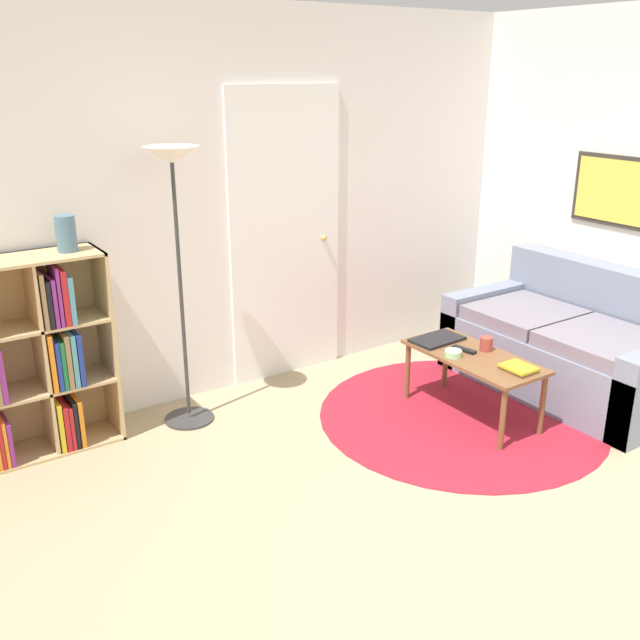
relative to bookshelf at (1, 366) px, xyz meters
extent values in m
plane|color=tan|center=(1.64, -2.41, -0.58)|extent=(14.00, 14.00, 0.00)
cube|color=silver|center=(1.64, 0.21, 0.72)|extent=(7.66, 0.05, 2.60)
cube|color=white|center=(2.01, 0.17, 0.46)|extent=(0.90, 0.02, 2.09)
sphere|color=tan|center=(2.32, 0.15, 0.42)|extent=(0.04, 0.04, 0.04)
cube|color=silver|center=(4.00, -1.11, 0.72)|extent=(0.05, 5.59, 2.60)
cube|color=#332D28|center=(3.96, -1.10, 0.78)|extent=(0.02, 0.67, 0.49)
cube|color=yellow|center=(3.95, -1.10, 0.78)|extent=(0.01, 0.61, 0.43)
cylinder|color=maroon|center=(2.58, -1.10, -0.58)|extent=(1.88, 1.88, 0.01)
cube|color=tan|center=(0.61, 0.00, 0.01)|extent=(0.02, 0.34, 1.19)
cube|color=tan|center=(0.02, 0.00, -0.57)|extent=(1.19, 0.34, 0.02)
cube|color=tan|center=(0.22, 0.00, 0.01)|extent=(0.02, 0.32, 1.16)
cube|color=tan|center=(0.02, 0.00, -0.18)|extent=(1.16, 0.32, 0.02)
cube|color=tan|center=(0.02, 0.00, 0.21)|extent=(1.16, 0.32, 0.02)
cube|color=orange|center=(-0.06, -0.04, -0.42)|extent=(0.02, 0.26, 0.29)
cube|color=#7F287A|center=(-0.04, -0.06, -0.43)|extent=(0.02, 0.22, 0.27)
cube|color=gold|center=(0.25, -0.03, -0.41)|extent=(0.03, 0.27, 0.31)
cube|color=#B21E23|center=(0.28, -0.04, -0.42)|extent=(0.03, 0.26, 0.28)
cube|color=#B21E23|center=(0.31, -0.03, -0.43)|extent=(0.02, 0.27, 0.27)
cube|color=black|center=(0.34, -0.04, -0.42)|extent=(0.02, 0.25, 0.30)
cube|color=orange|center=(0.37, -0.07, -0.42)|extent=(0.03, 0.19, 0.30)
cube|color=orange|center=(0.25, -0.05, 0.00)|extent=(0.03, 0.24, 0.35)
cube|color=navy|center=(0.28, -0.06, -0.02)|extent=(0.02, 0.23, 0.30)
cube|color=#196B38|center=(0.31, -0.06, -0.02)|extent=(0.02, 0.22, 0.29)
cube|color=olive|center=(0.34, -0.05, -0.01)|extent=(0.03, 0.24, 0.33)
cube|color=teal|center=(0.37, -0.05, -0.01)|extent=(0.03, 0.23, 0.32)
cube|color=navy|center=(0.41, -0.04, -0.01)|extent=(0.03, 0.27, 0.32)
cube|color=olive|center=(0.25, -0.06, 0.38)|extent=(0.02, 0.22, 0.32)
cube|color=black|center=(0.27, -0.06, 0.35)|extent=(0.03, 0.21, 0.27)
cube|color=#7F287A|center=(0.30, -0.03, 0.36)|extent=(0.02, 0.27, 0.28)
cube|color=#7F287A|center=(0.33, -0.07, 0.39)|extent=(0.02, 0.19, 0.34)
cube|color=#B21E23|center=(0.36, -0.05, 0.38)|extent=(0.03, 0.23, 0.32)
cube|color=teal|center=(0.40, -0.04, 0.36)|extent=(0.03, 0.26, 0.28)
cylinder|color=#333333|center=(1.06, -0.14, -0.58)|extent=(0.32, 0.32, 0.01)
cylinder|color=#333333|center=(1.06, -0.14, 0.30)|extent=(0.02, 0.02, 1.66)
cone|color=white|center=(1.06, -0.14, 1.13)|extent=(0.32, 0.32, 0.10)
cube|color=gray|center=(3.50, -1.19, -0.37)|extent=(0.90, 1.65, 0.43)
cube|color=gray|center=(3.87, -1.19, -0.16)|extent=(0.16, 1.65, 0.85)
cube|color=gray|center=(3.50, -0.44, -0.30)|extent=(0.90, 0.16, 0.57)
cube|color=slate|center=(3.42, -1.52, -0.10)|extent=(0.70, 0.64, 0.10)
cube|color=slate|center=(3.42, -0.86, -0.10)|extent=(0.70, 0.64, 0.10)
cube|color=brown|center=(2.64, -1.12, -0.16)|extent=(0.44, 0.95, 0.02)
cylinder|color=brown|center=(2.46, -1.56, -0.38)|extent=(0.04, 0.04, 0.41)
cylinder|color=brown|center=(2.46, -0.69, -0.38)|extent=(0.04, 0.04, 0.41)
cylinder|color=brown|center=(2.81, -1.56, -0.38)|extent=(0.04, 0.04, 0.41)
cylinder|color=brown|center=(2.81, -0.69, -0.38)|extent=(0.04, 0.04, 0.41)
cube|color=black|center=(2.61, -0.80, -0.14)|extent=(0.36, 0.23, 0.02)
cylinder|color=#9ED193|center=(2.51, -1.07, -0.13)|extent=(0.11, 0.11, 0.04)
cube|color=olive|center=(2.68, -1.46, -0.14)|extent=(0.16, 0.19, 0.02)
cube|color=gold|center=(2.67, -1.46, -0.12)|extent=(0.16, 0.19, 0.02)
cylinder|color=#A33D33|center=(2.76, -1.11, -0.10)|extent=(0.08, 0.08, 0.09)
cube|color=black|center=(2.63, -1.04, -0.14)|extent=(0.08, 0.17, 0.02)
cylinder|color=slate|center=(0.45, 0.00, 0.72)|extent=(0.11, 0.11, 0.21)
camera|label=1|loc=(-0.57, -4.11, 1.60)|focal=40.00mm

